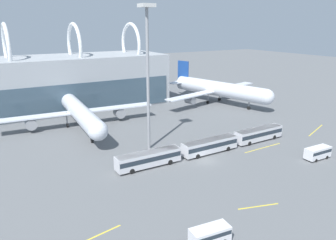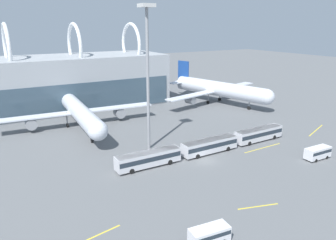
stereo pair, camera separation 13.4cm
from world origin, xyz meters
name	(u,v)px [view 1 (the left image)]	position (x,y,z in m)	size (l,w,h in m)	color
ground_plane	(206,161)	(0.00, 0.00, 0.00)	(440.00, 440.00, 0.00)	slate
airliner_at_gate_near	(77,110)	(-15.53, 36.03, 4.60)	(41.82, 42.82, 14.52)	silver
airliner_at_gate_far	(216,89)	(33.28, 39.07, 5.01)	(43.61, 41.36, 13.20)	silver
shuttle_bus_0	(149,158)	(-11.11, 3.55, 1.78)	(13.11, 2.83, 3.01)	silver
shuttle_bus_1	(210,145)	(3.31, 3.26, 1.78)	(13.14, 2.94, 3.01)	silver
shuttle_bus_2	(259,134)	(17.73, 3.48, 1.78)	(13.14, 2.95, 3.01)	silver
service_van_foreground	(318,152)	(20.26, -10.38, 1.45)	(5.85, 2.37, 2.46)	silver
service_van_crossing	(210,234)	(-14.93, -20.65, 1.29)	(5.33, 2.61, 2.17)	silver
floodlight_mast	(148,59)	(-6.64, 12.08, 19.60)	(2.82, 2.82, 30.24)	gray
lane_stripe_1	(263,148)	(15.25, -0.45, 0.00)	(11.10, 0.25, 0.01)	yellow
lane_stripe_2	(258,206)	(-3.35, -17.56, 0.00)	(6.68, 0.25, 0.01)	yellow
lane_stripe_3	(316,130)	(36.46, 1.65, 0.00)	(11.91, 0.25, 0.01)	yellow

